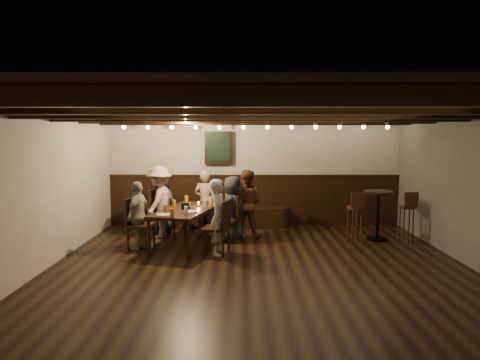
{
  "coord_description": "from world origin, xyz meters",
  "views": [
    {
      "loc": [
        -0.27,
        -6.09,
        2.03
      ],
      "look_at": [
        -0.31,
        1.3,
        1.25
      ],
      "focal_mm": 32.0,
      "sensor_mm": 36.0,
      "label": 1
    }
  ],
  "objects_px": {
    "person_bench_left": "(162,203)",
    "person_right_near": "(233,209)",
    "bar_stool_left": "(355,224)",
    "bar_stool_right": "(407,223)",
    "person_left_near": "(159,202)",
    "high_top_table": "(378,208)",
    "chair_right_far": "(217,238)",
    "person_right_far": "(219,217)",
    "chair_left_near": "(161,223)",
    "person_bench_centre": "(205,202)",
    "dining_table": "(187,212)",
    "person_bench_right": "(246,203)",
    "chair_right_near": "(231,227)",
    "person_left_far": "(138,215)",
    "chair_left_far": "(140,233)"
  },
  "relations": [
    {
      "from": "person_bench_right",
      "to": "bar_stool_right",
      "type": "distance_m",
      "value": 3.1
    },
    {
      "from": "person_right_far",
      "to": "chair_right_near",
      "type": "bearing_deg",
      "value": 1.97
    },
    {
      "from": "chair_right_far",
      "to": "person_left_far",
      "type": "bearing_deg",
      "value": 90.0
    },
    {
      "from": "person_bench_left",
      "to": "person_left_near",
      "type": "distance_m",
      "value": 0.48
    },
    {
      "from": "chair_left_near",
      "to": "person_right_near",
      "type": "xyz_separation_m",
      "value": [
        1.43,
        -0.35,
        0.34
      ]
    },
    {
      "from": "person_right_far",
      "to": "bar_stool_left",
      "type": "bearing_deg",
      "value": -58.12
    },
    {
      "from": "dining_table",
      "to": "person_bench_centre",
      "type": "bearing_deg",
      "value": 90.0
    },
    {
      "from": "bar_stool_left",
      "to": "bar_stool_right",
      "type": "xyz_separation_m",
      "value": [
        1.0,
        0.05,
        0.0
      ]
    },
    {
      "from": "high_top_table",
      "to": "person_bench_right",
      "type": "bearing_deg",
      "value": 174.59
    },
    {
      "from": "person_bench_centre",
      "to": "bar_stool_right",
      "type": "distance_m",
      "value": 3.98
    },
    {
      "from": "chair_left_near",
      "to": "chair_left_far",
      "type": "height_order",
      "value": "chair_left_near"
    },
    {
      "from": "chair_left_near",
      "to": "person_bench_centre",
      "type": "xyz_separation_m",
      "value": [
        0.84,
        0.41,
        0.36
      ]
    },
    {
      "from": "chair_left_near",
      "to": "person_bench_centre",
      "type": "distance_m",
      "value": 1.0
    },
    {
      "from": "chair_left_far",
      "to": "chair_right_near",
      "type": "xyz_separation_m",
      "value": [
        1.61,
        0.53,
        -0.0
      ]
    },
    {
      "from": "chair_right_far",
      "to": "high_top_table",
      "type": "height_order",
      "value": "high_top_table"
    },
    {
      "from": "person_right_far",
      "to": "high_top_table",
      "type": "height_order",
      "value": "person_right_far"
    },
    {
      "from": "dining_table",
      "to": "person_right_near",
      "type": "relative_size",
      "value": 1.56
    },
    {
      "from": "person_bench_left",
      "to": "person_right_near",
      "type": "relative_size",
      "value": 0.98
    },
    {
      "from": "person_right_near",
      "to": "bar_stool_right",
      "type": "bearing_deg",
      "value": -76.24
    },
    {
      "from": "person_left_near",
      "to": "person_right_far",
      "type": "height_order",
      "value": "person_left_near"
    },
    {
      "from": "person_bench_centre",
      "to": "bar_stool_left",
      "type": "distance_m",
      "value": 3.02
    },
    {
      "from": "chair_left_near",
      "to": "person_bench_right",
      "type": "height_order",
      "value": "person_bench_right"
    },
    {
      "from": "dining_table",
      "to": "bar_stool_right",
      "type": "bearing_deg",
      "value": 17.33
    },
    {
      "from": "person_left_far",
      "to": "bar_stool_left",
      "type": "xyz_separation_m",
      "value": [
        3.98,
        0.47,
        -0.25
      ]
    },
    {
      "from": "chair_left_near",
      "to": "person_bench_left",
      "type": "bearing_deg",
      "value": -158.21
    },
    {
      "from": "person_left_near",
      "to": "high_top_table",
      "type": "height_order",
      "value": "person_left_near"
    },
    {
      "from": "chair_left_near",
      "to": "bar_stool_right",
      "type": "distance_m",
      "value": 4.75
    },
    {
      "from": "person_bench_centre",
      "to": "chair_right_far",
      "type": "bearing_deg",
      "value": 115.63
    },
    {
      "from": "person_bench_right",
      "to": "person_left_far",
      "type": "bearing_deg",
      "value": 39.29
    },
    {
      "from": "person_bench_left",
      "to": "high_top_table",
      "type": "relative_size",
      "value": 1.29
    },
    {
      "from": "chair_right_far",
      "to": "person_right_far",
      "type": "bearing_deg",
      "value": -90.0
    },
    {
      "from": "chair_left_near",
      "to": "bar_stool_left",
      "type": "distance_m",
      "value": 3.76
    },
    {
      "from": "chair_left_far",
      "to": "high_top_table",
      "type": "distance_m",
      "value": 4.51
    },
    {
      "from": "chair_left_far",
      "to": "high_top_table",
      "type": "relative_size",
      "value": 0.95
    },
    {
      "from": "dining_table",
      "to": "chair_right_far",
      "type": "xyz_separation_m",
      "value": [
        0.59,
        -0.61,
        -0.34
      ]
    },
    {
      "from": "person_bench_left",
      "to": "high_top_table",
      "type": "xyz_separation_m",
      "value": [
        4.3,
        -0.67,
        0.01
      ]
    },
    {
      "from": "chair_right_far",
      "to": "person_bench_centre",
      "type": "height_order",
      "value": "person_bench_centre"
    },
    {
      "from": "person_bench_left",
      "to": "person_left_far",
      "type": "bearing_deg",
      "value": 96.34
    },
    {
      "from": "chair_left_near",
      "to": "dining_table",
      "type": "bearing_deg",
      "value": 58.0
    },
    {
      "from": "person_bench_left",
      "to": "high_top_table",
      "type": "distance_m",
      "value": 4.36
    },
    {
      "from": "person_bench_left",
      "to": "person_right_far",
      "type": "relative_size",
      "value": 0.96
    },
    {
      "from": "person_left_near",
      "to": "high_top_table",
      "type": "distance_m",
      "value": 4.27
    },
    {
      "from": "person_bench_centre",
      "to": "person_bench_right",
      "type": "distance_m",
      "value": 0.91
    },
    {
      "from": "person_right_near",
      "to": "bar_stool_left",
      "type": "distance_m",
      "value": 2.32
    },
    {
      "from": "chair_right_near",
      "to": "bar_stool_right",
      "type": "relative_size",
      "value": 0.93
    },
    {
      "from": "person_bench_centre",
      "to": "person_right_far",
      "type": "height_order",
      "value": "person_bench_centre"
    },
    {
      "from": "person_bench_right",
      "to": "high_top_table",
      "type": "distance_m",
      "value": 2.57
    },
    {
      "from": "person_bench_right",
      "to": "bar_stool_left",
      "type": "height_order",
      "value": "person_bench_right"
    },
    {
      "from": "high_top_table",
      "to": "chair_right_near",
      "type": "bearing_deg",
      "value": -176.92
    },
    {
      "from": "chair_right_near",
      "to": "bar_stool_right",
      "type": "distance_m",
      "value": 3.34
    }
  ]
}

